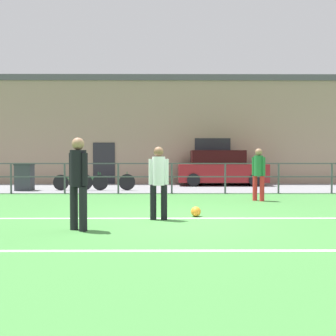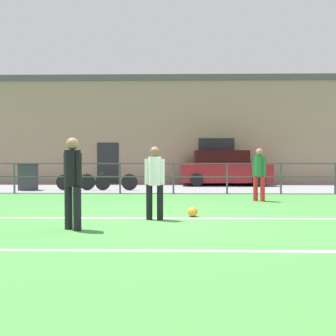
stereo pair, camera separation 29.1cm
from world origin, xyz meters
name	(u,v)px [view 1 (the left image)]	position (x,y,z in m)	size (l,w,h in m)	color
ground	(176,221)	(0.00, 0.00, -0.02)	(60.00, 44.00, 0.04)	#42843D
field_line_touchline	(176,218)	(0.00, 0.27, 0.00)	(36.00, 0.11, 0.00)	white
field_line_hash	(181,251)	(0.00, -2.66, 0.00)	(36.00, 0.11, 0.00)	white
pavement_strip	(171,188)	(0.00, 8.50, 0.01)	(48.00, 5.00, 0.02)	gray
perimeter_fence	(172,174)	(0.00, 6.00, 0.75)	(36.07, 0.07, 1.15)	#474C51
clubhouse_facade	(170,131)	(0.00, 12.20, 2.77)	(28.00, 2.56, 5.53)	gray
player_goalkeeper	(78,178)	(-1.84, -1.11, 0.98)	(0.40, 0.33, 1.72)	black
player_striker	(159,178)	(-0.37, 0.08, 0.90)	(0.44, 0.28, 1.59)	black
player_winger	(259,171)	(2.67, 3.64, 0.93)	(0.36, 0.33, 1.63)	red
soccer_ball_match	(196,212)	(0.47, 0.51, 0.11)	(0.23, 0.23, 0.23)	orange
spectator_child	(75,171)	(-4.21, 8.49, 0.76)	(0.35, 0.23, 1.31)	#232D4C
parked_car_red	(221,169)	(2.41, 10.00, 0.80)	(4.18, 1.78, 1.67)	maroon
bicycle_parked_0	(106,182)	(-2.67, 7.20, 0.37)	(2.39, 0.04, 0.76)	black
bicycle_parked_1	(80,182)	(-3.69, 7.20, 0.35)	(2.23, 0.04, 0.73)	black
trash_bin_0	(25,177)	(-5.93, 7.17, 0.58)	(0.67, 0.57, 1.10)	#33383D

